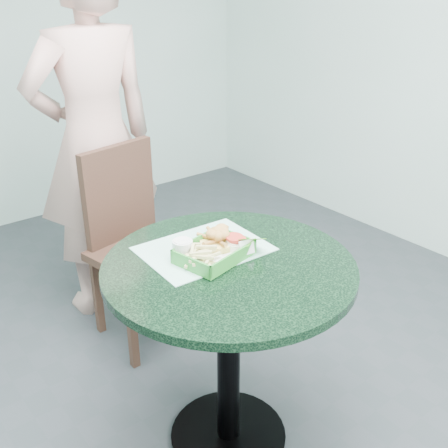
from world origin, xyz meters
TOP-DOWN VIEW (x-y plane):
  - floor at (0.00, 0.00)m, footprint 4.00×5.00m
  - cafe_table at (0.00, 0.00)m, footprint 0.83×0.83m
  - dining_chair at (0.09, 0.84)m, footprint 0.39×0.40m
  - diner_person at (0.10, 1.15)m, footprint 0.78×0.52m
  - placemat at (-0.01, 0.13)m, footprint 0.43×0.33m
  - food_basket at (-0.02, 0.05)m, footprint 0.23×0.17m
  - crab_sandwich at (0.04, 0.08)m, footprint 0.13×0.13m
  - fries_pile at (-0.07, 0.08)m, footprint 0.12×0.13m
  - sauce_ramekin at (-0.09, 0.13)m, footprint 0.07×0.07m
  - garnish_cup at (0.07, 0.02)m, footprint 0.11×0.11m

SIDE VIEW (x-z plane):
  - floor at x=0.00m, z-range -0.01..0.01m
  - dining_chair at x=0.09m, z-range 0.07..1.00m
  - cafe_table at x=0.00m, z-range 0.21..0.96m
  - placemat at x=-0.01m, z-range 0.75..0.75m
  - food_basket at x=-0.02m, z-range 0.74..0.79m
  - fries_pile at x=-0.07m, z-range 0.77..0.81m
  - garnish_cup at x=0.07m, z-range 0.77..0.81m
  - crab_sandwich at x=0.04m, z-range 0.76..0.84m
  - sauce_ramekin at x=-0.09m, z-range 0.78..0.82m
  - diner_person at x=0.10m, z-range 0.00..2.12m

